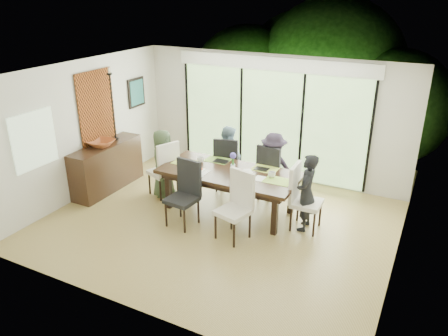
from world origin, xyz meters
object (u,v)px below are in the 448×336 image
at_px(person_right_end, 306,193).
at_px(vase, 233,168).
at_px(table_top, 229,173).
at_px(chair_left_end, 163,168).
at_px(cup_b, 234,172).
at_px(cup_c, 272,175).
at_px(chair_right_end, 307,198).
at_px(person_left_end, 163,163).
at_px(chair_far_left, 228,163).
at_px(sideboard, 107,167).
at_px(chair_far_right, 273,171).
at_px(laptop, 187,165).
at_px(bowl, 101,143).
at_px(person_far_left, 228,158).
at_px(cup_a, 200,160).
at_px(chair_near_right, 233,207).
at_px(person_far_right, 273,167).

height_order(person_right_end, vase, person_right_end).
distance_m(table_top, chair_left_end, 1.51).
relative_size(vase, cup_b, 1.20).
height_order(table_top, cup_c, cup_c).
relative_size(chair_right_end, person_left_end, 0.85).
height_order(chair_right_end, cup_c, chair_right_end).
height_order(chair_far_left, cup_c, chair_far_left).
xyz_separation_m(chair_far_left, sideboard, (-2.26, -1.13, -0.10)).
height_order(chair_far_right, sideboard, chair_far_right).
bearing_deg(laptop, table_top, -36.71).
bearing_deg(bowl, cup_c, 7.72).
relative_size(sideboard, bowl, 3.36).
bearing_deg(person_far_left, cup_a, 81.46).
relative_size(chair_near_right, person_far_left, 0.85).
distance_m(chair_right_end, laptop, 2.36).
bearing_deg(laptop, person_far_right, -9.83).
distance_m(cup_b, cup_c, 0.68).
bearing_deg(bowl, cup_a, 14.65).
height_order(chair_left_end, cup_c, chair_left_end).
height_order(sideboard, bowl, bowl).
distance_m(chair_right_end, cup_c, 0.76).
distance_m(chair_near_right, person_right_end, 1.31).
bearing_deg(person_far_right, cup_c, 98.07).
relative_size(chair_near_right, sideboard, 0.68).
distance_m(person_far_left, person_far_right, 1.00).
distance_m(person_left_end, person_far_left, 1.32).
distance_m(vase, cup_a, 0.76).
bearing_deg(person_right_end, chair_left_end, -93.71).
xyz_separation_m(person_right_end, vase, (-1.43, 0.05, 0.18)).
relative_size(person_right_end, bowl, 2.68).
xyz_separation_m(person_right_end, cup_a, (-2.18, 0.15, 0.16)).
xyz_separation_m(cup_b, bowl, (-2.86, -0.28, 0.18)).
xyz_separation_m(chair_right_end, chair_far_left, (-1.95, 0.85, 0.00)).
xyz_separation_m(cup_c, bowl, (-3.51, -0.48, 0.18)).
height_order(person_right_end, person_far_left, same).
height_order(person_left_end, person_far_left, same).
distance_m(chair_right_end, vase, 1.48).
distance_m(chair_far_left, vase, 0.98).
distance_m(chair_right_end, chair_near_right, 1.33).
xyz_separation_m(chair_left_end, vase, (1.55, 0.05, 0.28)).
height_order(vase, cup_c, vase).
bearing_deg(cup_c, laptop, -173.09).
bearing_deg(sideboard, chair_left_end, 12.83).
bearing_deg(bowl, person_right_end, 5.12).
bearing_deg(vase, cup_a, 172.41).
bearing_deg(person_far_left, chair_far_right, -167.21).
height_order(chair_right_end, person_left_end, person_left_end).
xyz_separation_m(chair_right_end, vase, (-1.45, 0.05, 0.28)).
relative_size(chair_far_right, person_far_right, 0.85).
bearing_deg(sideboard, vase, 6.73).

